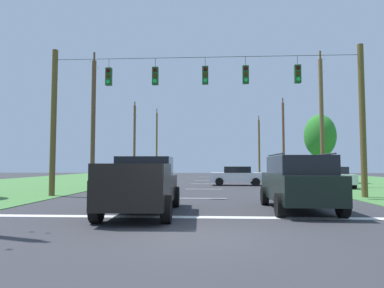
{
  "coord_description": "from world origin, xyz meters",
  "views": [
    {
      "loc": [
        0.4,
        -7.98,
        1.67
      ],
      "look_at": [
        -0.49,
        8.76,
        2.7
      ],
      "focal_mm": 31.31,
      "sensor_mm": 36.0,
      "label": 1
    }
  ],
  "objects_px": {
    "pickup_truck": "(143,185)",
    "utility_pole_distant_left": "(157,142)",
    "tree_roadside_right": "(320,136)",
    "utility_pole_mid_right": "(322,119)",
    "utility_pole_far_left": "(93,121)",
    "suv_black": "(298,181)",
    "utility_pole_distant_right": "(134,140)",
    "utility_pole_near_left": "(259,146)",
    "distant_car_oncoming": "(332,177)",
    "overhead_signal_span": "(204,111)",
    "distant_car_far_parked": "(142,178)",
    "distant_car_crossing_white": "(237,176)",
    "utility_pole_far_right": "(283,139)"
  },
  "relations": [
    {
      "from": "tree_roadside_right",
      "to": "pickup_truck",
      "type": "bearing_deg",
      "value": -122.09
    },
    {
      "from": "distant_car_oncoming",
      "to": "utility_pole_distant_left",
      "type": "height_order",
      "value": "utility_pole_distant_left"
    },
    {
      "from": "utility_pole_far_left",
      "to": "tree_roadside_right",
      "type": "height_order",
      "value": "utility_pole_far_left"
    },
    {
      "from": "overhead_signal_span",
      "to": "utility_pole_near_left",
      "type": "bearing_deg",
      "value": 77.64
    },
    {
      "from": "tree_roadside_right",
      "to": "distant_car_far_parked",
      "type": "bearing_deg",
      "value": -146.62
    },
    {
      "from": "suv_black",
      "to": "distant_car_far_parked",
      "type": "xyz_separation_m",
      "value": [
        -7.64,
        9.29,
        -0.27
      ]
    },
    {
      "from": "distant_car_far_parked",
      "to": "utility_pole_mid_right",
      "type": "height_order",
      "value": "utility_pole_mid_right"
    },
    {
      "from": "pickup_truck",
      "to": "utility_pole_mid_right",
      "type": "xyz_separation_m",
      "value": [
        10.77,
        14.17,
        4.16
      ]
    },
    {
      "from": "utility_pole_distant_right",
      "to": "utility_pole_near_left",
      "type": "bearing_deg",
      "value": 43.85
    },
    {
      "from": "utility_pole_distant_left",
      "to": "utility_pole_far_left",
      "type": "bearing_deg",
      "value": -89.83
    },
    {
      "from": "overhead_signal_span",
      "to": "pickup_truck",
      "type": "bearing_deg",
      "value": -108.45
    },
    {
      "from": "pickup_truck",
      "to": "utility_pole_near_left",
      "type": "bearing_deg",
      "value": 76.82
    },
    {
      "from": "overhead_signal_span",
      "to": "utility_pole_distant_right",
      "type": "relative_size",
      "value": 1.76
    },
    {
      "from": "suv_black",
      "to": "tree_roadside_right",
      "type": "xyz_separation_m",
      "value": [
        6.96,
        18.91,
        3.23
      ]
    },
    {
      "from": "utility_pole_mid_right",
      "to": "utility_pole_far_left",
      "type": "distance_m",
      "value": 17.46
    },
    {
      "from": "overhead_signal_span",
      "to": "utility_pole_distant_right",
      "type": "height_order",
      "value": "utility_pole_distant_right"
    },
    {
      "from": "suv_black",
      "to": "utility_pole_far_left",
      "type": "bearing_deg",
      "value": 133.78
    },
    {
      "from": "pickup_truck",
      "to": "utility_pole_distant_left",
      "type": "bearing_deg",
      "value": 98.52
    },
    {
      "from": "utility_pole_far_right",
      "to": "utility_pole_far_left",
      "type": "xyz_separation_m",
      "value": [
        -17.82,
        -15.31,
        0.3
      ]
    },
    {
      "from": "utility_pole_far_left",
      "to": "utility_pole_distant_left",
      "type": "bearing_deg",
      "value": 90.17
    },
    {
      "from": "distant_car_crossing_white",
      "to": "distant_car_far_parked",
      "type": "relative_size",
      "value": 1.01
    },
    {
      "from": "distant_car_crossing_white",
      "to": "distant_car_oncoming",
      "type": "height_order",
      "value": "same"
    },
    {
      "from": "utility_pole_near_left",
      "to": "utility_pole_far_left",
      "type": "height_order",
      "value": "utility_pole_far_left"
    },
    {
      "from": "utility_pole_far_right",
      "to": "utility_pole_distant_left",
      "type": "height_order",
      "value": "utility_pole_distant_left"
    },
    {
      "from": "utility_pole_near_left",
      "to": "tree_roadside_right",
      "type": "xyz_separation_m",
      "value": [
        1.85,
        -25.51,
        -0.46
      ]
    },
    {
      "from": "distant_car_oncoming",
      "to": "utility_pole_mid_right",
      "type": "distance_m",
      "value": 4.43
    },
    {
      "from": "utility_pole_distant_right",
      "to": "utility_pole_far_left",
      "type": "bearing_deg",
      "value": -89.39
    },
    {
      "from": "pickup_truck",
      "to": "utility_pole_distant_left",
      "type": "distance_m",
      "value": 45.99
    },
    {
      "from": "overhead_signal_span",
      "to": "utility_pole_far_left",
      "type": "distance_m",
      "value": 11.66
    },
    {
      "from": "tree_roadside_right",
      "to": "distant_car_oncoming",
      "type": "bearing_deg",
      "value": -101.89
    },
    {
      "from": "utility_pole_distant_right",
      "to": "utility_pole_distant_left",
      "type": "distance_m",
      "value": 16.65
    },
    {
      "from": "utility_pole_far_left",
      "to": "utility_pole_near_left",
      "type": "bearing_deg",
      "value": 61.34
    },
    {
      "from": "utility_pole_distant_left",
      "to": "tree_roadside_right",
      "type": "height_order",
      "value": "utility_pole_distant_left"
    },
    {
      "from": "distant_car_oncoming",
      "to": "tree_roadside_right",
      "type": "height_order",
      "value": "tree_roadside_right"
    },
    {
      "from": "distant_car_crossing_white",
      "to": "utility_pole_near_left",
      "type": "bearing_deg",
      "value": 78.28
    },
    {
      "from": "distant_car_oncoming",
      "to": "utility_pole_distant_right",
      "type": "height_order",
      "value": "utility_pole_distant_right"
    },
    {
      "from": "distant_car_crossing_white",
      "to": "distant_car_far_parked",
      "type": "height_order",
      "value": "same"
    },
    {
      "from": "distant_car_crossing_white",
      "to": "utility_pole_distant_right",
      "type": "relative_size",
      "value": 0.47
    },
    {
      "from": "pickup_truck",
      "to": "utility_pole_distant_left",
      "type": "xyz_separation_m",
      "value": [
        -6.78,
        45.25,
        4.6
      ]
    },
    {
      "from": "overhead_signal_span",
      "to": "suv_black",
      "type": "relative_size",
      "value": 3.42
    },
    {
      "from": "distant_car_crossing_white",
      "to": "utility_pole_far_right",
      "type": "xyz_separation_m",
      "value": [
        6.63,
        13.19,
        3.92
      ]
    },
    {
      "from": "distant_car_crossing_white",
      "to": "utility_pole_far_right",
      "type": "height_order",
      "value": "utility_pole_far_right"
    },
    {
      "from": "distant_car_far_parked",
      "to": "utility_pole_near_left",
      "type": "bearing_deg",
      "value": 70.06
    },
    {
      "from": "suv_black",
      "to": "utility_pole_distant_right",
      "type": "bearing_deg",
      "value": 114.11
    },
    {
      "from": "utility_pole_far_left",
      "to": "tree_roadside_right",
      "type": "bearing_deg",
      "value": 17.84
    },
    {
      "from": "pickup_truck",
      "to": "utility_pole_far_left",
      "type": "relative_size",
      "value": 0.52
    },
    {
      "from": "suv_black",
      "to": "utility_pole_distant_left",
      "type": "height_order",
      "value": "utility_pole_distant_left"
    },
    {
      "from": "utility_pole_far_left",
      "to": "utility_pole_distant_right",
      "type": "distance_m",
      "value": 14.9
    },
    {
      "from": "utility_pole_distant_left",
      "to": "pickup_truck",
      "type": "bearing_deg",
      "value": -81.48
    },
    {
      "from": "suv_black",
      "to": "utility_pole_mid_right",
      "type": "bearing_deg",
      "value": 68.26
    }
  ]
}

